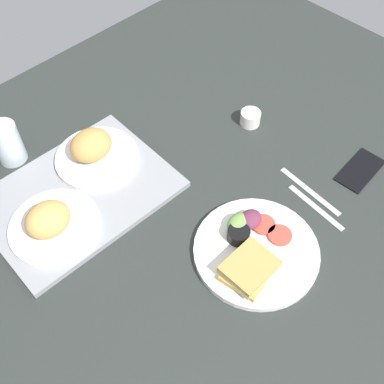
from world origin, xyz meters
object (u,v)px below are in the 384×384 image
Objects in this scene: bread_plate_far at (94,151)px; cell_phone at (360,170)px; bread_plate_near at (51,223)px; fork at (316,207)px; drinking_glass at (7,143)px; espresso_cup at (250,118)px; serving_tray at (78,194)px; plate_with_salad at (253,250)px; knife at (310,191)px.

cell_phone is at bearing -46.82° from bread_plate_far.
bread_plate_near is 62.78cm from fork.
drinking_glass is at bearing 129.24° from cell_phone.
espresso_cup is at bearing -14.10° from fork.
cell_phone is at bearing -47.41° from drinking_glass.
espresso_cup reaches higher than serving_tray.
cell_phone is (7.19, -31.60, -1.60)cm from espresso_cup.
knife is at bearing 3.84° from plate_with_salad.
serving_tray is 11.91cm from bread_plate_far.
plate_with_salad is at bearing 171.52° from cell_phone.
bread_plate_near is at bearing -152.31° from bread_plate_far.
fork is 0.89× the size of knife.
espresso_cup is at bearing 99.47° from cell_phone.
bread_plate_near is at bearing 57.14° from fork.
espresso_cup is at bearing -33.02° from drinking_glass.
bread_plate_near is 46.18cm from plate_with_salad.
bread_plate_near is 60.59cm from espresso_cup.
bread_plate_near is at bearing -101.81° from drinking_glass.
serving_tray reaches higher than fork.
fork is (29.24, -49.00, -4.46)cm from bread_plate_far.
knife is at bearing -33.19° from bread_plate_near.
drinking_glass is at bearing 78.19° from bread_plate_near.
cell_phone is (46.95, -50.03, -4.31)cm from bread_plate_far.
cell_phone is at bearing -104.45° from knife.
serving_tray is at bearing 46.82° from fork.
serving_tray is 58.44cm from fork.
drinking_glass reaches higher than espresso_cup.
serving_tray is 1.58× the size of plate_with_salad.
bread_plate_far reaches higher than plate_with_salad.
knife is at bearing -43.20° from serving_tray.
plate_with_salad is at bearing -69.99° from drinking_glass.
bread_plate_near is (-10.48, -5.13, 3.73)cm from serving_tray.
espresso_cup is 0.33× the size of fork.
bread_plate_far is 43.91cm from espresso_cup.
bread_plate_near reaches higher than plate_with_salad.
bread_plate_far is 22.28cm from drinking_glass.
bread_plate_far reaches higher than espresso_cup.
drinking_glass is at bearing 130.75° from bread_plate_far.
fork is at bearing -48.08° from serving_tray.
serving_tray is 51.23cm from espresso_cup.
fork is 17.75cm from cell_phone.
bread_plate_near is at bearing 172.61° from espresso_cup.
serving_tray is 45.00cm from plate_with_salad.
serving_tray is at bearing 165.40° from espresso_cup.
plate_with_salad is at bearing 88.24° from fork.
bread_plate_near is 0.99× the size of bread_plate_far.
bread_plate_far is 47.46cm from plate_with_salad.
drinking_glass reaches higher than plate_with_salad.
fork is at bearing 147.57° from knife.
plate_with_salad is 1.68× the size of fork.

